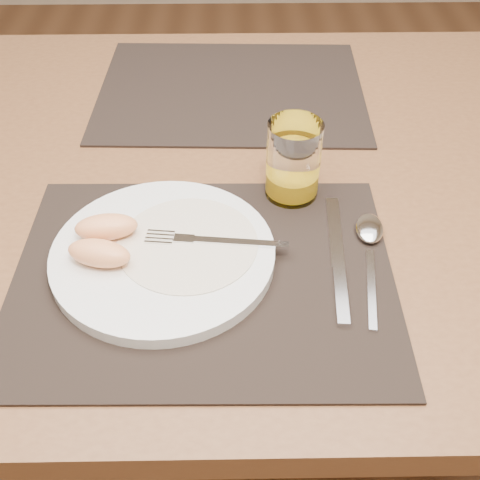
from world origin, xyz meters
name	(u,v)px	position (x,y,z in m)	size (l,w,h in m)	color
ground	(229,430)	(0.00, 0.00, 0.00)	(5.00, 5.00, 0.00)	brown
table	(224,210)	(0.00, 0.00, 0.67)	(1.40, 0.90, 0.75)	brown
placemat_near	(204,275)	(-0.02, -0.22, 0.75)	(0.45, 0.35, 0.00)	black
placemat_far	(231,90)	(0.01, 0.22, 0.75)	(0.45, 0.35, 0.00)	black
plate	(163,254)	(-0.07, -0.19, 0.76)	(0.27, 0.27, 0.02)	white
plate_dressing	(188,243)	(-0.04, -0.18, 0.77)	(0.17, 0.17, 0.00)	white
fork	(204,240)	(-0.02, -0.18, 0.77)	(0.18, 0.04, 0.00)	silver
knife	(338,267)	(0.14, -0.21, 0.76)	(0.03, 0.22, 0.01)	silver
spoon	(370,236)	(0.18, -0.16, 0.76)	(0.05, 0.19, 0.01)	silver
juice_glass	(293,164)	(0.09, -0.07, 0.80)	(0.07, 0.07, 0.11)	white
grapefruit_wedges	(103,240)	(-0.14, -0.19, 0.79)	(0.08, 0.09, 0.03)	#FFA868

